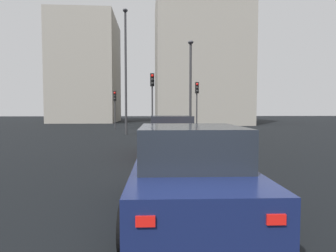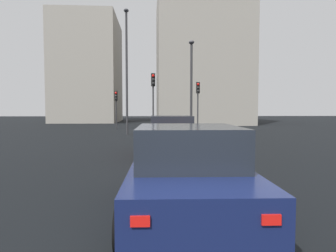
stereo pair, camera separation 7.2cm
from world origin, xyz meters
name	(u,v)px [view 2 (the right image)]	position (x,y,z in m)	size (l,w,h in m)	color
car_red_lead	(171,136)	(8.16, -0.25, 0.77)	(4.69, 2.07, 1.60)	maroon
car_navy_second	(187,173)	(1.19, -0.06, 0.76)	(4.29, 2.17, 1.57)	#141E4C
traffic_light_near_left	(116,102)	(23.54, 3.82, 2.59)	(0.32, 0.29, 3.59)	#2D2D30
traffic_light_near_right	(153,91)	(16.75, 0.40, 3.15)	(0.32, 0.29, 4.40)	#2D2D30
traffic_light_far_left	(198,96)	(19.53, -3.25, 2.93)	(0.32, 0.28, 4.07)	#2D2D30
street_lamp_kerbside	(191,80)	(15.50, -2.14, 3.84)	(0.56, 0.36, 6.42)	#2D2D30
street_lamp_far	(127,63)	(17.70, 2.32, 5.25)	(0.56, 0.36, 9.14)	#2D2D30
building_facade_left	(199,60)	(35.78, -6.00, 8.64)	(14.44, 11.30, 17.27)	gray
building_facade_center	(89,71)	(41.16, 10.00, 7.72)	(11.87, 8.96, 15.43)	gray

